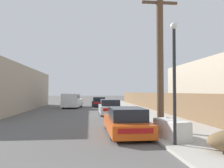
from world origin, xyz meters
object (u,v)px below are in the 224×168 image
at_px(discarded_fridge, 171,129).
at_px(street_lamp, 174,73).
at_px(utility_pole, 160,57).
at_px(parked_sports_car_red, 126,122).
at_px(pickup_truck, 72,101).
at_px(car_parked_mid, 110,107).
at_px(car_parked_far, 99,102).

xyz_separation_m(discarded_fridge, street_lamp, (-0.30, -1.16, 2.23)).
height_order(discarded_fridge, utility_pole, utility_pole).
distance_m(parked_sports_car_red, street_lamp, 3.77).
bearing_deg(pickup_truck, discarded_fridge, 111.28).
bearing_deg(parked_sports_car_red, car_parked_mid, 89.44).
bearing_deg(discarded_fridge, street_lamp, -116.41).
xyz_separation_m(discarded_fridge, car_parked_far, (-2.04, 21.16, 0.13)).
relative_size(parked_sports_car_red, car_parked_far, 1.09).
distance_m(discarded_fridge, car_parked_mid, 10.73).
height_order(car_parked_far, utility_pole, utility_pole).
bearing_deg(street_lamp, car_parked_far, 94.46).
bearing_deg(street_lamp, utility_pole, 82.01).
bearing_deg(parked_sports_car_red, discarded_fridge, -45.55).
relative_size(discarded_fridge, car_parked_far, 0.45).
relative_size(car_parked_far, street_lamp, 0.97).
distance_m(car_parked_far, street_lamp, 22.48).
bearing_deg(utility_pole, car_parked_mid, 100.66).
xyz_separation_m(car_parked_mid, car_parked_far, (-0.44, 10.55, -0.01)).
relative_size(discarded_fridge, utility_pole, 0.27).
height_order(discarded_fridge, pickup_truck, pickup_truck).
relative_size(discarded_fridge, street_lamp, 0.43).
height_order(parked_sports_car_red, street_lamp, street_lamp).
distance_m(pickup_truck, street_lamp, 21.01).
relative_size(parked_sports_car_red, pickup_truck, 0.85).
xyz_separation_m(parked_sports_car_red, car_parked_mid, (0.03, 8.96, 0.05)).
height_order(parked_sports_car_red, utility_pole, utility_pole).
distance_m(discarded_fridge, car_parked_far, 21.26).
height_order(parked_sports_car_red, car_parked_far, car_parked_far).
bearing_deg(pickup_truck, street_lamp, 109.60).
distance_m(discarded_fridge, parked_sports_car_red, 2.32).
relative_size(discarded_fridge, car_parked_mid, 0.46).
height_order(car_parked_mid, pickup_truck, pickup_truck).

